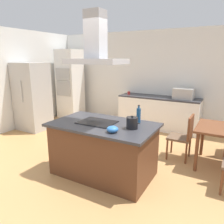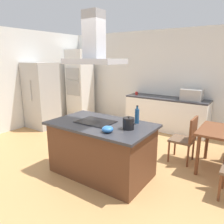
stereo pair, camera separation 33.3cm
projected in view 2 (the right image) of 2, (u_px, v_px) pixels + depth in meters
name	position (u px, v px, depth m)	size (l,w,h in m)	color
ground	(141.00, 145.00, 4.96)	(16.00, 16.00, 0.00)	tan
wall_back	(171.00, 80.00, 6.03)	(7.20, 0.10, 2.70)	white
wall_left	(25.00, 79.00, 6.12)	(0.10, 8.80, 2.70)	white
kitchen_island	(101.00, 149.00, 3.65)	(1.72, 1.02, 0.90)	#59331E
cooktop	(95.00, 122.00, 3.61)	(0.60, 0.44, 0.01)	black
tea_kettle	(129.00, 123.00, 3.24)	(0.23, 0.17, 0.20)	black
olive_oil_bottle	(137.00, 116.00, 3.52)	(0.07, 0.07, 0.30)	navy
mixing_bowl	(108.00, 129.00, 3.11)	(0.17, 0.17, 0.09)	#2D6BB7
back_counter	(166.00, 114.00, 5.94)	(2.21, 0.62, 0.90)	white
countertop_microwave	(192.00, 95.00, 5.44)	(0.50, 0.38, 0.28)	#B2AFAA
coffee_mug_red	(137.00, 93.00, 6.26)	(0.08, 0.08, 0.09)	red
wall_oven_stack	(80.00, 84.00, 7.20)	(0.70, 0.66, 2.20)	white
refrigerator	(41.00, 96.00, 6.09)	(0.80, 0.73, 1.82)	#B2AFAA
chair_at_left_end	(187.00, 137.00, 4.05)	(0.42, 0.42, 0.89)	brown
range_hood	(94.00, 47.00, 3.32)	(0.90, 0.55, 0.78)	#ADADB2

